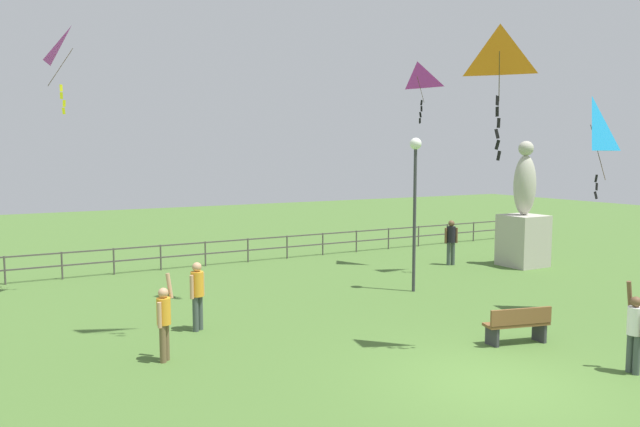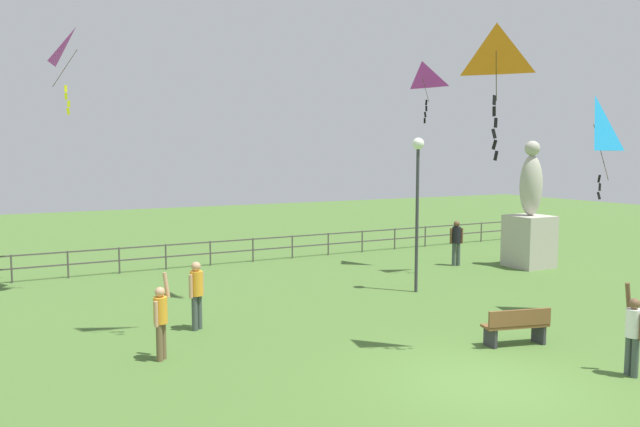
# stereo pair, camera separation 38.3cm
# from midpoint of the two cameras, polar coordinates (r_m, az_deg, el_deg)

# --- Properties ---
(ground_plane) EXTENTS (80.00, 80.00, 0.00)m
(ground_plane) POSITION_cam_midpoint_polar(r_m,az_deg,el_deg) (11.97, 15.30, -15.34)
(ground_plane) COLOR #476B2D
(statue_monument) EXTENTS (1.46, 1.46, 4.76)m
(statue_monument) POSITION_cam_midpoint_polar(r_m,az_deg,el_deg) (24.00, 18.41, -0.90)
(statue_monument) COLOR #B2AD9E
(statue_monument) RESTS_ON ground_plane
(lamppost) EXTENTS (0.36, 0.36, 4.76)m
(lamppost) POSITION_cam_midpoint_polar(r_m,az_deg,el_deg) (18.52, 8.47, 3.04)
(lamppost) COLOR #38383D
(lamppost) RESTS_ON ground_plane
(park_bench) EXTENTS (1.55, 0.77, 0.85)m
(park_bench) POSITION_cam_midpoint_polar(r_m,az_deg,el_deg) (14.25, 17.61, -10.02)
(park_bench) COLOR brown
(park_bench) RESTS_ON ground_plane
(person_1) EXTENTS (0.41, 0.39, 1.81)m
(person_1) POSITION_cam_midpoint_polar(r_m,az_deg,el_deg) (12.87, -15.50, -9.60)
(person_1) COLOR brown
(person_1) RESTS_ON ground_plane
(person_2) EXTENTS (0.43, 0.33, 1.67)m
(person_2) POSITION_cam_midpoint_polar(r_m,az_deg,el_deg) (14.84, -12.35, -7.28)
(person_2) COLOR #3F4C47
(person_2) RESTS_ON ground_plane
(person_3) EXTENTS (0.50, 0.32, 1.74)m
(person_3) POSITION_cam_midpoint_polar(r_m,az_deg,el_deg) (23.51, 11.94, -2.43)
(person_3) COLOR #3F4C47
(person_3) RESTS_ON ground_plane
(person_4) EXTENTS (0.29, 0.46, 1.79)m
(person_4) POSITION_cam_midpoint_polar(r_m,az_deg,el_deg) (13.16, 27.07, -9.72)
(person_4) COLOR #3F4C47
(person_4) RESTS_ON ground_plane
(kite_0) EXTENTS (1.00, 1.28, 2.14)m
(kite_0) POSITION_cam_midpoint_polar(r_m,az_deg,el_deg) (22.34, 8.76, 12.67)
(kite_0) COLOR #B22DB2
(kite_1) EXTENTS (1.10, 1.13, 2.60)m
(kite_1) POSITION_cam_midpoint_polar(r_m,az_deg,el_deg) (12.54, 15.88, 14.20)
(kite_1) COLOR orange
(kite_2) EXTENTS (1.03, 0.77, 2.66)m
(kite_2) POSITION_cam_midpoint_polar(r_m,az_deg,el_deg) (17.22, 23.83, 7.58)
(kite_2) COLOR #198CD1
(kite_5) EXTENTS (1.17, 1.01, 2.47)m
(kite_5) POSITION_cam_midpoint_polar(r_m,az_deg,el_deg) (19.55, -23.10, 14.08)
(kite_5) COLOR #B22DB2
(waterfront_railing) EXTENTS (36.03, 0.06, 0.95)m
(waterfront_railing) POSITION_cam_midpoint_polar(r_m,az_deg,el_deg) (23.51, -9.73, -3.30)
(waterfront_railing) COLOR #4C4742
(waterfront_railing) RESTS_ON ground_plane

